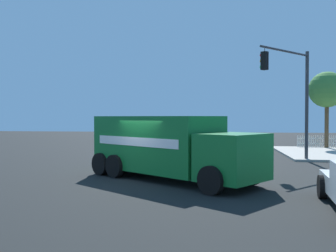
{
  "coord_description": "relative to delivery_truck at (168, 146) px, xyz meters",
  "views": [
    {
      "loc": [
        -2.95,
        15.38,
        2.65
      ],
      "look_at": [
        -0.89,
        -0.14,
        2.27
      ],
      "focal_mm": 40.15,
      "sensor_mm": 36.0,
      "label": 1
    }
  ],
  "objects": [
    {
      "name": "picket_fence_run",
      "position": [
        -11.65,
        -17.14,
        -0.79
      ],
      "size": [
        5.86,
        0.05,
        0.95
      ],
      "color": "silver",
      "rests_on": "sidewalk_corner_near"
    },
    {
      "name": "traffic_light_primary",
      "position": [
        -6.37,
        -6.66,
        2.96
      ],
      "size": [
        3.25,
        3.61,
        6.41
      ],
      "color": "#38383D",
      "rests_on": "sidewalk_corner_near"
    },
    {
      "name": "ground_plane",
      "position": [
        0.89,
        0.24,
        -1.41
      ],
      "size": [
        100.0,
        100.0,
        0.0
      ],
      "primitive_type": "plane",
      "color": "black"
    },
    {
      "name": "shade_tree_near",
      "position": [
        -10.88,
        -16.4,
        3.42
      ],
      "size": [
        2.92,
        2.92,
        6.2
      ],
      "color": "brown",
      "rests_on": "sidewalk_corner_near"
    },
    {
      "name": "delivery_truck",
      "position": [
        0.0,
        0.0,
        0.0
      ],
      "size": [
        7.81,
        6.73,
        2.68
      ],
      "color": "#146B2D",
      "rests_on": "ground"
    }
  ]
}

